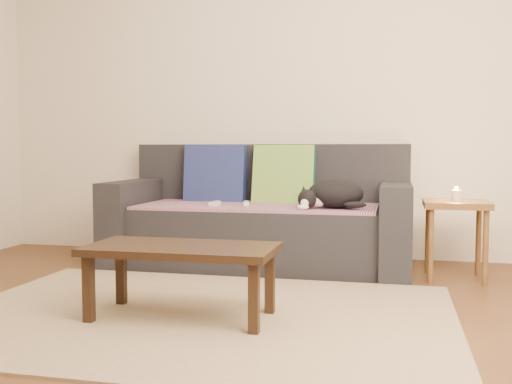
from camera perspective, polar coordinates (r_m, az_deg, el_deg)
ground at (r=2.91m, az=-6.49°, el=-12.51°), size 4.50×4.50×0.00m
back_wall at (r=4.74m, az=1.62°, el=9.76°), size 4.50×0.04×2.60m
sofa at (r=4.33m, az=0.47°, el=-2.84°), size 2.10×0.94×0.87m
throw_blanket at (r=4.23m, az=0.20°, el=-1.35°), size 1.66×0.74×0.02m
cushion_navy at (r=4.57m, az=-3.89°, el=1.55°), size 0.47×0.18×0.48m
cushion_green at (r=4.44m, az=2.67°, el=1.49°), size 0.45×0.21×0.47m
cat at (r=3.99m, az=7.34°, el=-0.22°), size 0.45×0.33×0.19m
wii_remote_a at (r=4.13m, az=-0.92°, el=-1.13°), size 0.07×0.15×0.03m
wii_remote_b at (r=4.15m, az=-3.96°, el=-1.12°), size 0.04×0.15×0.03m
side_table at (r=4.02m, az=18.50°, el=-2.07°), size 0.40×0.40×0.50m
candle at (r=4.01m, az=18.54°, el=-0.28°), size 0.06×0.06×0.09m
rug at (r=3.04m, az=-5.52°, el=-11.64°), size 2.50×1.80×0.01m
coffee_table at (r=2.93m, az=-7.11°, el=-5.95°), size 0.91×0.46×0.37m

